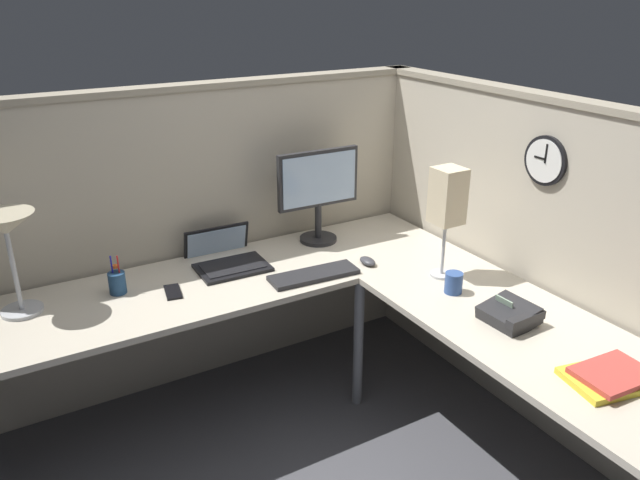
% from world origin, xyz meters
% --- Properties ---
extents(ground_plane, '(6.80, 6.80, 0.00)m').
position_xyz_m(ground_plane, '(0.00, 0.00, 0.00)').
color(ground_plane, '#47474C').
extents(cubicle_wall_back, '(2.57, 0.12, 1.58)m').
position_xyz_m(cubicle_wall_back, '(-0.36, 0.87, 0.79)').
color(cubicle_wall_back, '#B7AD99').
rests_on(cubicle_wall_back, ground).
extents(cubicle_wall_right, '(0.12, 2.37, 1.58)m').
position_xyz_m(cubicle_wall_right, '(0.87, -0.27, 0.79)').
color(cubicle_wall_right, '#B7AD99').
rests_on(cubicle_wall_right, ground).
extents(desk, '(2.35, 2.15, 0.73)m').
position_xyz_m(desk, '(-0.15, -0.05, 0.63)').
color(desk, beige).
rests_on(desk, ground).
extents(monitor, '(0.46, 0.20, 0.50)m').
position_xyz_m(monitor, '(0.21, 0.64, 1.02)').
color(monitor, '#232326').
rests_on(monitor, desk).
extents(laptop, '(0.35, 0.39, 0.22)m').
position_xyz_m(laptop, '(-0.33, 0.63, 0.75)').
color(laptop, black).
rests_on(laptop, desk).
extents(keyboard, '(0.44, 0.17, 0.02)m').
position_xyz_m(keyboard, '(-0.04, 0.26, 0.74)').
color(keyboard, '#232326').
rests_on(keyboard, desk).
extents(computer_mouse, '(0.06, 0.10, 0.03)m').
position_xyz_m(computer_mouse, '(0.26, 0.25, 0.75)').
color(computer_mouse, '#38383D').
rests_on(computer_mouse, desk).
extents(desk_lamp_dome, '(0.24, 0.24, 0.44)m').
position_xyz_m(desk_lamp_dome, '(-1.28, 0.59, 1.09)').
color(desk_lamp_dome, '#B7BABF').
rests_on(desk_lamp_dome, desk).
extents(pen_cup, '(0.08, 0.08, 0.18)m').
position_xyz_m(pen_cup, '(-0.88, 0.56, 0.78)').
color(pen_cup, navy).
rests_on(pen_cup, desk).
extents(cell_phone, '(0.09, 0.15, 0.01)m').
position_xyz_m(cell_phone, '(-0.67, 0.44, 0.73)').
color(cell_phone, black).
rests_on(cell_phone, desk).
extents(office_phone, '(0.20, 0.21, 0.11)m').
position_xyz_m(office_phone, '(0.44, -0.52, 0.77)').
color(office_phone, '#232326').
rests_on(office_phone, desk).
extents(book_stack, '(0.32, 0.26, 0.04)m').
position_xyz_m(book_stack, '(0.44, -0.99, 0.75)').
color(book_stack, yellow).
rests_on(book_stack, desk).
extents(desk_lamp_paper, '(0.13, 0.13, 0.53)m').
position_xyz_m(desk_lamp_paper, '(0.50, -0.03, 1.11)').
color(desk_lamp_paper, '#B7BABF').
rests_on(desk_lamp_paper, desk).
extents(coffee_mug, '(0.08, 0.08, 0.10)m').
position_xyz_m(coffee_mug, '(0.43, -0.19, 0.78)').
color(coffee_mug, '#2D4C8C').
rests_on(coffee_mug, desk).
extents(wall_clock, '(0.04, 0.22, 0.22)m').
position_xyz_m(wall_clock, '(0.82, -0.28, 1.31)').
color(wall_clock, black).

